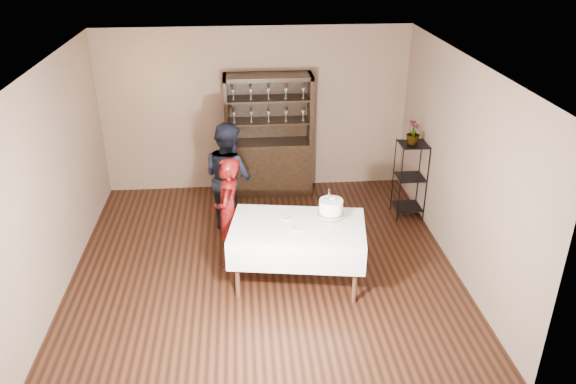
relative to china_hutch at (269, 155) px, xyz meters
name	(u,v)px	position (x,y,z in m)	size (l,w,h in m)	color
floor	(264,264)	(-0.20, -2.25, -0.66)	(5.00, 5.00, 0.00)	black
ceiling	(260,63)	(-0.20, -2.25, 2.04)	(5.00, 5.00, 0.00)	silver
back_wall	(255,110)	(-0.20, 0.25, 0.69)	(5.00, 0.02, 2.70)	#755E4B
wall_left	(55,179)	(-2.70, -2.25, 0.69)	(0.02, 5.00, 2.70)	#755E4B
wall_right	(459,165)	(2.30, -2.25, 0.69)	(0.02, 5.00, 2.70)	#755E4B
china_hutch	(269,155)	(0.00, 0.00, 0.00)	(1.40, 0.48, 2.00)	black
plant_etagere	(410,177)	(2.08, -1.05, -0.01)	(0.42, 0.42, 1.20)	black
cake_table	(298,238)	(0.20, -2.68, -0.04)	(1.77, 1.25, 0.82)	white
woman	(228,212)	(-0.65, -2.15, 0.09)	(0.55, 0.36, 1.50)	#310406
man	(228,177)	(-0.65, -1.17, 0.15)	(0.80, 0.62, 1.64)	black
cake	(331,208)	(0.61, -2.61, 0.33)	(0.33, 0.33, 0.45)	silver
plate_near	(298,228)	(0.19, -2.76, 0.16)	(0.18, 0.18, 0.01)	silver
plate_far	(287,217)	(0.08, -2.49, 0.16)	(0.17, 0.17, 0.01)	silver
potted_plant	(413,132)	(2.06, -1.05, 0.70)	(0.20, 0.20, 0.35)	#45622E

